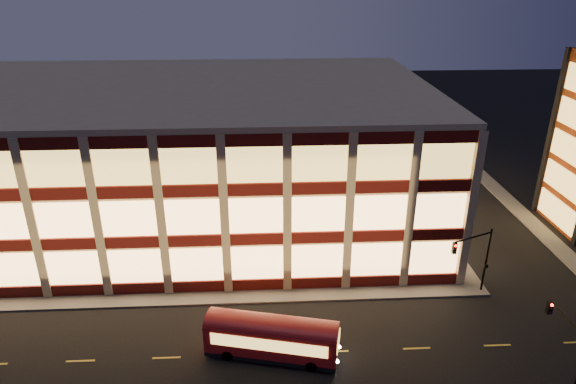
{
  "coord_description": "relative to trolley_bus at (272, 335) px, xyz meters",
  "views": [
    {
      "loc": [
        5.07,
        -34.89,
        25.47
      ],
      "look_at": [
        7.39,
        8.0,
        6.45
      ],
      "focal_mm": 32.0,
      "sensor_mm": 36.0,
      "label": 1
    }
  ],
  "objects": [
    {
      "name": "ground",
      "position": [
        -5.49,
        6.12,
        -1.74
      ],
      "size": [
        200.0,
        200.0,
        0.0
      ],
      "primitive_type": "plane",
      "color": "black",
      "rests_on": "ground"
    },
    {
      "name": "sidewalk_office_south",
      "position": [
        -8.49,
        7.12,
        -1.67
      ],
      "size": [
        54.0,
        2.0,
        0.15
      ],
      "primitive_type": "cube",
      "color": "#514F4C",
      "rests_on": "ground"
    },
    {
      "name": "sidewalk_office_east",
      "position": [
        17.51,
        23.12,
        -1.67
      ],
      "size": [
        2.0,
        30.0,
        0.15
      ],
      "primitive_type": "cube",
      "color": "#514F4C",
      "rests_on": "ground"
    },
    {
      "name": "sidewalk_tower_west",
      "position": [
        28.51,
        23.12,
        -1.67
      ],
      "size": [
        2.0,
        30.0,
        0.15
      ],
      "primitive_type": "cube",
      "color": "#514F4C",
      "rests_on": "ground"
    },
    {
      "name": "office_building",
      "position": [
        -8.4,
        23.04,
        5.5
      ],
      "size": [
        50.45,
        30.45,
        14.5
      ],
      "color": "tan",
      "rests_on": "ground"
    },
    {
      "name": "traffic_signal_far",
      "position": [
        16.72,
        6.36,
        2.37
      ],
      "size": [
        3.79,
        1.87,
        6.0
      ],
      "color": "black",
      "rests_on": "ground"
    },
    {
      "name": "traffic_signal_near",
      "position": [
        18.01,
        -4.91,
        2.38
      ],
      "size": [
        0.32,
        4.45,
        6.0
      ],
      "color": "black",
      "rests_on": "ground"
    },
    {
      "name": "trolley_bus",
      "position": [
        0.0,
        0.0,
        0.0
      ],
      "size": [
        9.57,
        4.42,
        3.15
      ],
      "rotation": [
        0.0,
        0.0,
        -0.24
      ],
      "color": "maroon",
      "rests_on": "ground"
    }
  ]
}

